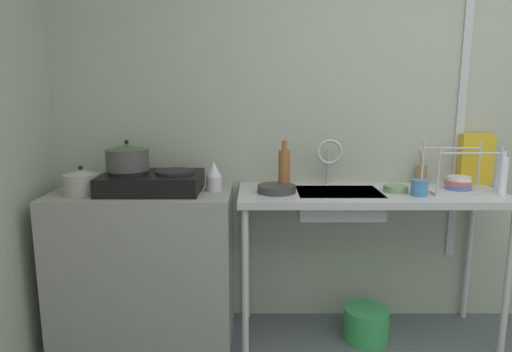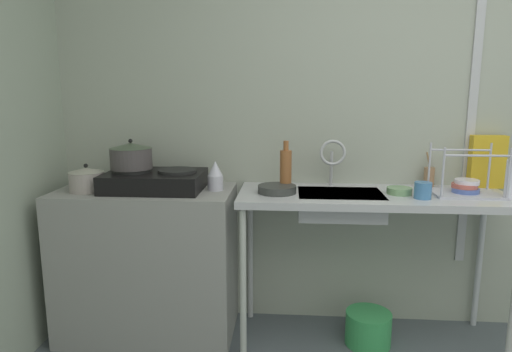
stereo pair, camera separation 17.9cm
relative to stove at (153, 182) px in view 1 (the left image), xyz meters
The scene contains 19 objects.
wall_back 1.73m from the stove, 10.73° to the left, with size 5.41×0.10×2.75m, color #A1A596.
wall_metal_strip 1.94m from the stove, ahead, with size 0.05×0.01×2.20m, color #B9B7BD.
counter_concrete 0.50m from the stove, behind, with size 1.01×0.53×0.89m, color gray.
counter_sink 1.24m from the stove, ahead, with size 1.49×0.53×0.89m.
stove is the anchor object (origin of this frame).
pot_on_left_burner 0.19m from the stove, behind, with size 0.24×0.24×0.17m.
pot_beside_stove 0.38m from the stove, 169.81° to the right, with size 0.20×0.20×0.16m.
percolator 0.35m from the stove, ahead, with size 0.09×0.09×0.17m.
sink_basin 1.06m from the stove, ahead, with size 0.47×0.33×0.13m, color #B9B7BD.
faucet 1.04m from the stove, ahead, with size 0.15×0.09×0.28m.
frying_pan 0.70m from the stove, ahead, with size 0.21×0.21×0.04m, color #353735.
dish_rack 1.74m from the stove, ahead, with size 0.35×0.25×0.27m.
cup_by_rack 1.48m from the stove, ahead, with size 0.09×0.09×0.09m, color teal.
small_bowl_on_drainboard 1.38m from the stove, ahead, with size 0.14×0.14×0.04m, color #719968.
bottle_by_sink 0.75m from the stove, ahead, with size 0.07×0.07×0.28m.
bottle_by_rack 1.93m from the stove, ahead, with size 0.06×0.06×0.24m.
cereal_box 1.94m from the stove, ahead, with size 0.19×0.07×0.31m, color gold.
utensil_jar 1.62m from the stove, ahead, with size 0.06×0.06×0.20m.
bucket_on_floor 1.50m from the stove, ahead, with size 0.26×0.26×0.19m, color green.
Camera 1 is at (-1.06, -0.89, 1.44)m, focal length 31.20 mm.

